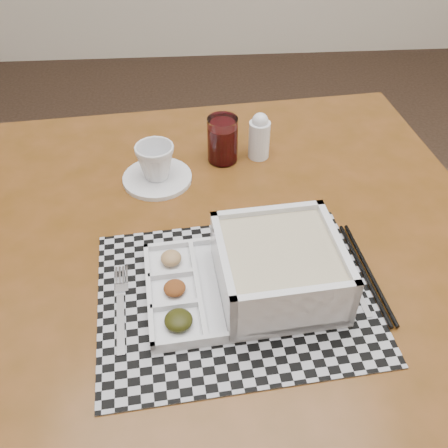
% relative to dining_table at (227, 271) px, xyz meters
% --- Properties ---
extents(floor, '(5.00, 5.00, 0.00)m').
position_rel_dining_table_xyz_m(floor, '(-0.08, 0.17, -0.70)').
color(floor, black).
rests_on(floor, ground).
extents(dining_table, '(1.14, 1.14, 0.78)m').
position_rel_dining_table_xyz_m(dining_table, '(0.00, 0.00, 0.00)').
color(dining_table, '#4F310E').
rests_on(dining_table, ground).
extents(placemat, '(0.49, 0.40, 0.00)m').
position_rel_dining_table_xyz_m(placemat, '(0.00, -0.13, 0.08)').
color(placemat, '#A2A2A9').
rests_on(placemat, dining_table).
extents(serving_tray, '(0.34, 0.25, 0.10)m').
position_rel_dining_table_xyz_m(serving_tray, '(0.06, -0.12, 0.12)').
color(serving_tray, silver).
rests_on(serving_tray, placemat).
extents(fork, '(0.03, 0.19, 0.00)m').
position_rel_dining_table_xyz_m(fork, '(-0.19, -0.14, 0.09)').
color(fork, '#B9B9C0').
rests_on(fork, placemat).
extents(spoon, '(0.04, 0.18, 0.01)m').
position_rel_dining_table_xyz_m(spoon, '(0.20, -0.06, 0.09)').
color(spoon, '#B9B9C0').
rests_on(spoon, placemat).
extents(chopsticks, '(0.04, 0.24, 0.01)m').
position_rel_dining_table_xyz_m(chopsticks, '(0.24, -0.10, 0.09)').
color(chopsticks, black).
rests_on(chopsticks, placemat).
extents(saucer, '(0.15, 0.15, 0.01)m').
position_rel_dining_table_xyz_m(saucer, '(-0.14, 0.21, 0.09)').
color(saucer, silver).
rests_on(saucer, dining_table).
extents(cup, '(0.11, 0.11, 0.08)m').
position_rel_dining_table_xyz_m(cup, '(-0.14, 0.21, 0.13)').
color(cup, silver).
rests_on(cup, saucer).
extents(juice_glass, '(0.07, 0.07, 0.11)m').
position_rel_dining_table_xyz_m(juice_glass, '(0.01, 0.27, 0.13)').
color(juice_glass, white).
rests_on(juice_glass, dining_table).
extents(creamer_bottle, '(0.05, 0.05, 0.11)m').
position_rel_dining_table_xyz_m(creamer_bottle, '(0.09, 0.28, 0.13)').
color(creamer_bottle, silver).
rests_on(creamer_bottle, dining_table).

